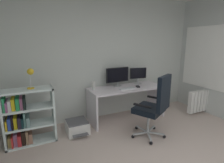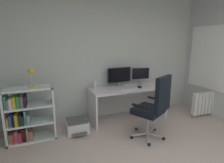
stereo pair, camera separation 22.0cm
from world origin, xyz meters
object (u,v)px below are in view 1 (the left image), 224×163
Objects in this scene: desk at (127,95)px; desk_lamp at (30,74)px; radiator at (203,100)px; desktop_speaker at (94,86)px; keyboard at (127,89)px; office_chair at (155,104)px; printer at (77,127)px; monitor_main at (118,75)px; bookshelf at (24,119)px; computer_mouse at (138,86)px; monitor_secondary at (138,74)px.

desk_lamp is (-1.91, -0.15, 0.65)m from desk.
desktop_speaker is at bearing 165.65° from radiator.
keyboard is 0.82m from office_chair.
printer is at bearing -146.81° from desktop_speaker.
monitor_main is at bearing 160.44° from radiator.
bookshelf is 1.03× the size of radiator.
desk_lamp is (0.16, -0.00, 0.75)m from bookshelf.
desk_lamp is at bearing -169.93° from computer_mouse.
computer_mouse is at bearing -38.84° from monitor_main.
desktop_speaker is 0.89m from printer.
keyboard is 0.29× the size of office_chair.
keyboard is 0.69× the size of printer.
monitor_main is at bearing 129.41° from desk.
printer is at bearing -1.82° from desk_lamp.
desk is 4.16× the size of monitor_secondary.
desk is 2.02m from desk_lamp.
desktop_speaker is (-1.14, -0.05, -0.14)m from monitor_secondary.
keyboard is 2.01m from radiator.
office_chair reaches higher than radiator.
computer_mouse is at bearing 2.48° from printer.
computer_mouse is at bearing 4.91° from keyboard.
printer is (-0.46, -0.30, -0.70)m from desktop_speaker.
bookshelf is at bearing -179.97° from keyboard.
desk_lamp is (-1.83, -0.01, 0.46)m from keyboard.
desktop_speaker is 1.42m from bookshelf.
monitor_secondary reaches higher than radiator.
desktop_speaker is (-0.94, 0.24, 0.07)m from computer_mouse.
monitor_secondary is 0.41m from computer_mouse.
radiator is at bearing -5.81° from desk_lamp.
desk is 2.98× the size of monitor_main.
desk_lamp reaches higher than radiator.
office_chair is 2.37× the size of printer.
desktop_speaker is at bearing 11.69° from bookshelf.
radiator is at bearing -14.35° from desktop_speaker.
radiator is (3.92, -0.38, -0.13)m from bookshelf.
desktop_speaker is 0.50× the size of desk_lamp.
printer is at bearing -171.57° from desk.
printer is (0.72, -0.02, -1.08)m from desk_lamp.
desk is 9.90× the size of desktop_speaker.
bookshelf is 0.94m from printer.
radiator is at bearing -6.75° from printer.
desk_lamp is at bearing -175.40° from desk.
computer_mouse is 1.74m from radiator.
office_chair is at bearing -109.00° from monitor_secondary.
office_chair is (0.02, -0.95, 0.09)m from desk.
desk_lamp is at bearing 178.18° from printer.
bookshelf is at bearing 179.80° from desk_lamp.
office_chair is (-0.19, -0.83, -0.11)m from computer_mouse.
bookshelf is (-1.99, -0.01, -0.30)m from keyboard.
desktop_speaker reaches higher than computer_mouse.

